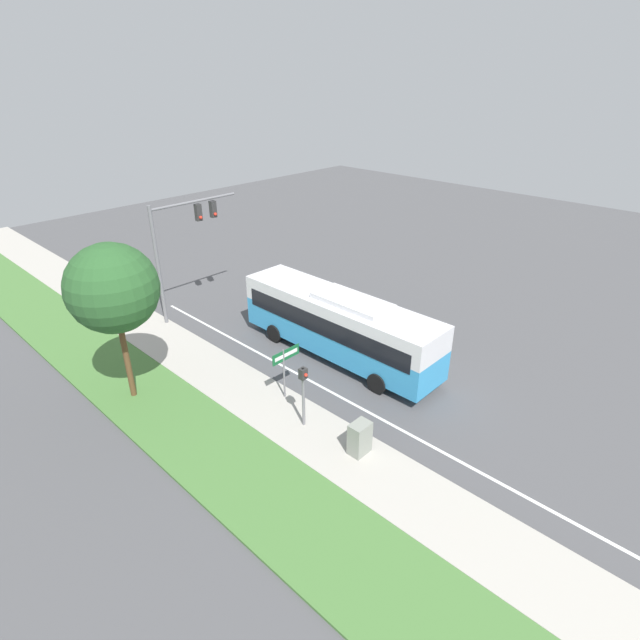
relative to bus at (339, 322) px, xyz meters
The scene contains 10 objects.
ground_plane 4.44m from the bus, 74.80° to the right, with size 80.00×80.00×0.00m, color #4C4C4F.
sidewalk 6.69m from the bus, 142.85° to the right, with size 2.80×80.00×0.12m.
grass_verge 9.38m from the bus, 154.97° to the right, with size 3.60×80.00×0.10m.
lane_divider_near 5.00m from the bus, 123.12° to the right, with size 0.14×30.00×0.01m.
bus is the anchor object (origin of this frame).
signal_gantry 9.89m from the bus, 104.94° to the left, with size 5.34×0.41×6.61m.
pedestrian_signal 5.69m from the bus, 151.97° to the right, with size 0.28×0.34×2.70m.
street_sign 4.26m from the bus, 169.75° to the right, with size 1.47×0.08×2.42m.
utility_cabinet 7.18m from the bus, 132.08° to the right, with size 0.79×0.56×1.27m.
roadside_tree 10.09m from the bus, 154.67° to the left, with size 3.57×3.57×6.77m.
Camera 1 is at (-17.05, -10.07, 12.63)m, focal length 28.00 mm.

